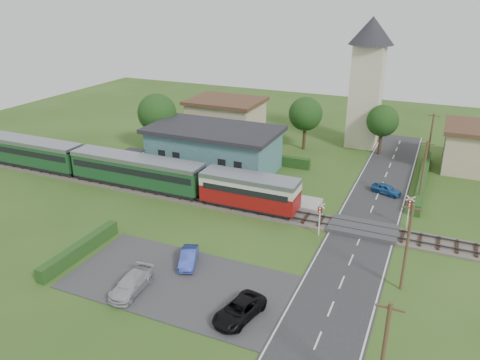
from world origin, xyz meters
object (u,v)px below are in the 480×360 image
at_px(church_tower, 368,73).
at_px(car_park_dark, 239,310).
at_px(house_east, 480,148).
at_px(car_park_silver, 131,284).
at_px(equipment_hut, 133,161).
at_px(station_building, 214,148).
at_px(train, 114,166).
at_px(car_on_road, 386,189).
at_px(pedestrian_near, 258,186).
at_px(pedestrian_far, 147,168).
at_px(house_west, 226,117).
at_px(crossing_signal_far, 409,207).
at_px(car_park_blue, 189,258).
at_px(crossing_signal_near, 320,214).

height_order(church_tower, car_park_dark, church_tower).
height_order(house_east, car_park_silver, house_east).
bearing_deg(equipment_hut, station_building, 35.92).
bearing_deg(house_east, train, -150.08).
bearing_deg(car_on_road, station_building, 112.16).
relative_size(house_east, pedestrian_near, 5.64).
relative_size(car_on_road, pedestrian_far, 2.22).
bearing_deg(house_east, house_west, 178.36).
xyz_separation_m(car_park_dark, pedestrian_far, (-20.51, 19.22, 0.50)).
bearing_deg(equipment_hut, crossing_signal_far, -1.46).
distance_m(house_west, crossing_signal_far, 35.26).
bearing_deg(car_park_blue, train, 123.65).
bearing_deg(house_east, church_tower, 165.07).
relative_size(crossing_signal_near, crossing_signal_far, 1.00).
distance_m(church_tower, pedestrian_far, 32.27).
relative_size(church_tower, pedestrian_far, 11.93).
distance_m(car_on_road, pedestrian_near, 14.08).
distance_m(house_west, house_east, 35.01).
relative_size(station_building, car_park_dark, 3.68).
bearing_deg(station_building, train, -132.47).
distance_m(house_west, car_park_blue, 36.93).
xyz_separation_m(train, crossing_signal_far, (31.83, 2.39, -0.04)).
distance_m(crossing_signal_far, pedestrian_far, 29.64).
distance_m(train, crossing_signal_near, 24.75).
xyz_separation_m(house_west, car_park_blue, (13.01, -34.50, -2.13)).
bearing_deg(car_on_road, pedestrian_far, 123.89).
height_order(car_park_dark, pedestrian_near, pedestrian_near).
distance_m(car_park_blue, pedestrian_near, 14.80).
bearing_deg(pedestrian_far, church_tower, -64.07).
height_order(church_tower, crossing_signal_near, church_tower).
distance_m(car_on_road, pedestrian_far, 27.52).
xyz_separation_m(equipment_hut, crossing_signal_far, (31.60, -0.81, 0.39)).
bearing_deg(crossing_signal_near, car_on_road, 69.99).
distance_m(station_building, car_park_dark, 28.95).
height_order(equipment_hut, station_building, station_building).
distance_m(house_west, car_on_road, 29.14).
distance_m(car_park_silver, pedestrian_far, 23.06).
height_order(station_building, crossing_signal_near, station_building).
bearing_deg(car_park_silver, train, 127.16).
bearing_deg(pedestrian_far, car_park_silver, -170.04).
xyz_separation_m(equipment_hut, train, (-0.23, -3.20, 0.43)).
height_order(crossing_signal_near, pedestrian_near, crossing_signal_near).
relative_size(crossing_signal_far, pedestrian_near, 2.10).
relative_size(church_tower, car_park_silver, 4.04).
distance_m(church_tower, car_park_silver, 44.44).
xyz_separation_m(train, car_park_dark, (22.73, -15.98, -1.49)).
bearing_deg(pedestrian_near, equipment_hut, -18.38).
bearing_deg(pedestrian_far, house_east, -83.84).
relative_size(house_west, pedestrian_far, 7.32).
distance_m(station_building, car_park_silver, 26.22).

